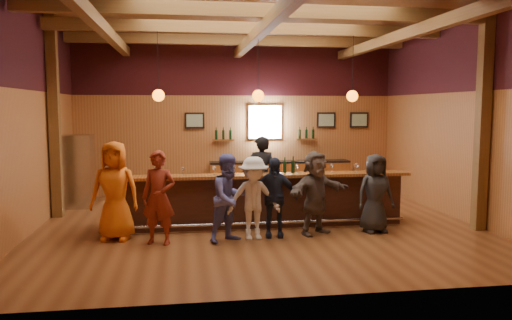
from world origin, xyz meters
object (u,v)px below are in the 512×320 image
at_px(customer_redvest, 159,197).
at_px(customer_orange, 115,191).
at_px(customer_white, 254,198).
at_px(ice_bucket, 258,168).
at_px(back_bar_cabinet, 280,177).
at_px(stainless_fridge, 78,171).
at_px(bartender, 261,175).
at_px(customer_denim, 230,198).
at_px(customer_brown, 315,193).
at_px(bottle_a, 285,167).
at_px(customer_dark, 375,193).
at_px(customer_navy, 274,197).
at_px(bar_counter, 258,200).

bearing_deg(customer_redvest, customer_orange, 170.24).
bearing_deg(customer_white, ice_bucket, 73.00).
height_order(back_bar_cabinet, stainless_fridge, stainless_fridge).
bearing_deg(customer_white, bartender, 74.01).
bearing_deg(customer_denim, back_bar_cabinet, 36.65).
xyz_separation_m(customer_brown, bottle_a, (-0.44, 0.83, 0.42)).
bearing_deg(back_bar_cabinet, bartender, -110.05).
height_order(bartender, ice_bucket, bartender).
xyz_separation_m(customer_orange, customer_dark, (5.01, -0.16, -0.15)).
xyz_separation_m(customer_white, customer_brown, (1.24, 0.21, 0.04)).
height_order(back_bar_cabinet, customer_denim, customer_denim).
bearing_deg(customer_white, customer_brown, 6.39).
relative_size(back_bar_cabinet, customer_denim, 2.46).
height_order(customer_navy, customer_brown, customer_brown).
height_order(bar_counter, ice_bucket, ice_bucket).
bearing_deg(customer_redvest, back_bar_cabinet, 74.15).
bearing_deg(stainless_fridge, bottle_a, -29.35).
distance_m(bar_counter, stainless_fridge, 4.81).
xyz_separation_m(customer_dark, bottle_a, (-1.65, 0.84, 0.46)).
bearing_deg(customer_brown, customer_dark, -30.16).
distance_m(bar_counter, back_bar_cabinet, 3.76).
relative_size(customer_orange, bartender, 1.02).
bearing_deg(customer_denim, bar_counter, 28.94).
relative_size(back_bar_cabinet, bottle_a, 12.36).
bearing_deg(customer_orange, customer_redvest, -17.17).
bearing_deg(bottle_a, back_bar_cabinet, 80.29).
distance_m(customer_orange, ice_bucket, 2.88).
xyz_separation_m(customer_navy, customer_dark, (2.05, 0.07, 0.01)).
distance_m(customer_brown, ice_bucket, 1.33).
distance_m(bar_counter, customer_redvest, 2.39).
xyz_separation_m(customer_white, customer_dark, (2.46, 0.19, -0.00)).
height_order(back_bar_cabinet, bottle_a, bottle_a).
height_order(customer_white, customer_brown, customer_brown).
distance_m(back_bar_cabinet, bartender, 2.83).
xyz_separation_m(back_bar_cabinet, bartender, (-0.96, -2.62, 0.43)).
bearing_deg(bartender, ice_bucket, 83.00).
bearing_deg(customer_brown, bar_counter, 105.22).
bearing_deg(customer_dark, back_bar_cabinet, 97.19).
bearing_deg(customer_white, back_bar_cabinet, 69.97).
bearing_deg(ice_bucket, customer_orange, -167.13).
distance_m(customer_dark, bartender, 2.78).
relative_size(bartender, bottle_a, 5.61).
height_order(customer_navy, customer_dark, customer_dark).
distance_m(bartender, ice_bucket, 1.23).
bearing_deg(bartender, stainless_fridge, -14.15).
distance_m(back_bar_cabinet, customer_dark, 4.70).
distance_m(customer_orange, customer_brown, 3.80).
bearing_deg(bar_counter, bottle_a, -17.37).
relative_size(customer_denim, customer_navy, 1.06).
bearing_deg(stainless_fridge, customer_white, -43.49).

